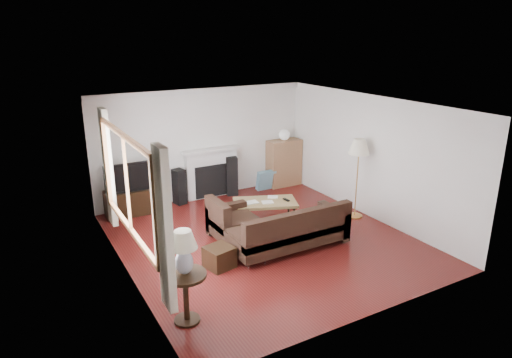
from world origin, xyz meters
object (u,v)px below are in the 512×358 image
side_table (186,298)px  bookshelf (284,163)px  sectional_sofa (289,228)px  tv_stand (132,202)px  coffee_table (265,212)px  floor_lamp (357,179)px

side_table → bookshelf: bearing=44.7°
sectional_sofa → bookshelf: bearing=58.7°
tv_stand → coffee_table: 2.85m
tv_stand → sectional_sofa: bearing=-56.2°
sectional_sofa → floor_lamp: 2.12m
bookshelf → floor_lamp: (0.16, -2.48, 0.25)m
tv_stand → sectional_sofa: (1.99, -2.98, 0.11)m
tv_stand → bookshelf: size_ratio=0.93×
floor_lamp → bookshelf: bearing=93.8°
bookshelf → coffee_table: bookshelf is taller
side_table → coffee_table: bearing=41.9°
bookshelf → sectional_sofa: 3.54m
tv_stand → side_table: bearing=-95.2°
sectional_sofa → floor_lamp: size_ratio=1.41×
bookshelf → coffee_table: bearing=-131.3°
side_table → floor_lamp: bearing=21.1°
coffee_table → floor_lamp: floor_lamp is taller
tv_stand → floor_lamp: bearing=-31.4°
bookshelf → coffee_table: 2.51m
floor_lamp → coffee_table: bearing=161.4°
coffee_table → tv_stand: bearing=161.7°
floor_lamp → side_table: floor_lamp is taller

